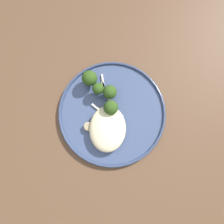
{
  "coord_description": "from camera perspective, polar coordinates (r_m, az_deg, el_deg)",
  "views": [
    {
      "loc": [
        -0.09,
        -0.04,
        1.31
      ],
      "look_at": [
        0.01,
        -0.04,
        0.76
      ],
      "focal_mm": 33.88,
      "sensor_mm": 36.0,
      "label": 1
    }
  ],
  "objects": [
    {
      "name": "onion_sliver_pale_crescent",
      "position": [
        0.58,
        -1.69,
        5.62
      ],
      "size": [
        0.06,
        0.03,
        0.0
      ],
      "primitive_type": "cube",
      "rotation": [
        0.0,
        0.0,
        3.56
      ],
      "color": "silver",
      "rests_on": "dinner_plate"
    },
    {
      "name": "onion_sliver_short_strip",
      "position": [
        0.59,
        -2.4,
        7.97
      ],
      "size": [
        0.05,
        0.01,
        0.0
      ],
      "primitive_type": "cube",
      "rotation": [
        0.0,
        0.0,
        3.34
      ],
      "color": "silver",
      "rests_on": "dinner_plate"
    },
    {
      "name": "broccoli_floret_center_pile",
      "position": [
        0.56,
        -4.16,
        6.26
      ],
      "size": [
        0.03,
        0.03,
        0.05
      ],
      "color": "#7A994C",
      "rests_on": "dinner_plate"
    },
    {
      "name": "broccoli_floret_front_edge",
      "position": [
        0.53,
        -0.3,
        1.16
      ],
      "size": [
        0.04,
        0.04,
        0.06
      ],
      "color": "#7A994C",
      "rests_on": "dinner_plate"
    },
    {
      "name": "seared_scallop_tiny_bay",
      "position": [
        0.55,
        -1.2,
        -4.67
      ],
      "size": [
        0.03,
        0.03,
        0.01
      ],
      "color": "#DBB77A",
      "rests_on": "dinner_plate"
    },
    {
      "name": "onion_sliver_curled_piece",
      "position": [
        0.57,
        -3.13,
        0.36
      ],
      "size": [
        0.04,
        0.05,
        0.0
      ],
      "primitive_type": "cube",
      "rotation": [
        0.0,
        0.0,
        0.95
      ],
      "color": "silver",
      "rests_on": "dinner_plate"
    },
    {
      "name": "broccoli_floret_beside_noodles",
      "position": [
        0.56,
        -6.08,
        9.0
      ],
      "size": [
        0.04,
        0.04,
        0.05
      ],
      "color": "#89A356",
      "rests_on": "dinner_plate"
    },
    {
      "name": "ground",
      "position": [
        1.32,
        -1.75,
        -6.43
      ],
      "size": [
        6.0,
        6.0,
        0.0
      ],
      "primitive_type": "plane",
      "color": "#665B51"
    },
    {
      "name": "noodle_bed",
      "position": [
        0.55,
        -1.19,
        -4.56
      ],
      "size": [
        0.12,
        0.09,
        0.04
      ],
      "color": "beige",
      "rests_on": "dinner_plate"
    },
    {
      "name": "broccoli_floret_split_head",
      "position": [
        0.55,
        -0.59,
        5.37
      ],
      "size": [
        0.04,
        0.04,
        0.05
      ],
      "color": "#7A994C",
      "rests_on": "dinner_plate"
    },
    {
      "name": "seared_scallop_front_small",
      "position": [
        0.56,
        -6.42,
        -3.92
      ],
      "size": [
        0.02,
        0.02,
        0.01
      ],
      "color": "beige",
      "rests_on": "dinner_plate"
    },
    {
      "name": "seared_scallop_right_edge",
      "position": [
        0.56,
        0.66,
        -2.71
      ],
      "size": [
        0.03,
        0.03,
        0.02
      ],
      "color": "#E5C689",
      "rests_on": "dinner_plate"
    },
    {
      "name": "seared_scallop_left_edge",
      "position": [
        0.56,
        -4.89,
        -6.58
      ],
      "size": [
        0.03,
        0.03,
        0.01
      ],
      "color": "#E5C689",
      "rests_on": "dinner_plate"
    },
    {
      "name": "wooden_dining_table",
      "position": [
        0.66,
        -3.47,
        -2.61
      ],
      "size": [
        1.4,
        1.0,
        0.74
      ],
      "color": "brown",
      "rests_on": "ground"
    },
    {
      "name": "onion_sliver_long_sliver",
      "position": [
        0.57,
        1.23,
        -0.5
      ],
      "size": [
        0.02,
        0.04,
        0.0
      ],
      "primitive_type": "cube",
      "rotation": [
        0.0,
        0.0,
        4.39
      ],
      "color": "silver",
      "rests_on": "dinner_plate"
    },
    {
      "name": "dinner_plate",
      "position": [
        0.57,
        0.0,
        -0.2
      ],
      "size": [
        0.29,
        0.29,
        0.02
      ],
      "color": "#38476B",
      "rests_on": "wooden_dining_table"
    },
    {
      "name": "seared_scallop_tilted_round",
      "position": [
        0.55,
        -0.95,
        -7.66
      ],
      "size": [
        0.02,
        0.02,
        0.02
      ],
      "color": "beige",
      "rests_on": "dinner_plate"
    }
  ]
}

